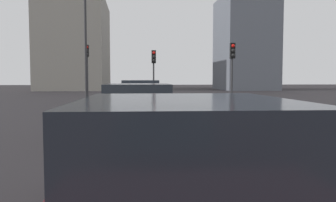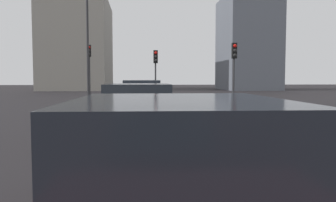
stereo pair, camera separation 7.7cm
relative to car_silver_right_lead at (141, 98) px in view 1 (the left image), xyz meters
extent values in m
cube|color=black|center=(-10.36, -1.45, -0.84)|extent=(160.00, 160.00, 0.20)
cube|color=#A8AAB2|center=(0.06, 0.00, -0.15)|extent=(4.64, 1.94, 0.66)
cube|color=#1E232B|center=(-0.17, 0.01, 0.49)|extent=(2.12, 1.64, 0.62)
cylinder|color=black|center=(1.44, -0.94, -0.42)|extent=(0.65, 0.24, 0.64)
cylinder|color=black|center=(1.51, 0.83, -0.42)|extent=(0.65, 0.24, 0.64)
cylinder|color=black|center=(-1.39, -0.83, -0.42)|extent=(0.65, 0.24, 0.64)
cylinder|color=black|center=(-1.33, 0.94, -0.42)|extent=(0.65, 0.24, 0.64)
cube|color=red|center=(-2.27, -0.55, -0.03)|extent=(0.04, 0.20, 0.11)
cube|color=red|center=(-2.22, 0.72, -0.03)|extent=(0.04, 0.20, 0.11)
cube|color=tan|center=(-6.00, 0.21, -0.17)|extent=(4.77, 2.03, 0.63)
cube|color=#1E232B|center=(-6.23, 0.22, 0.44)|extent=(2.17, 1.73, 0.59)
cylinder|color=black|center=(-4.56, -0.77, -0.42)|extent=(0.65, 0.24, 0.64)
cylinder|color=black|center=(-4.51, 1.12, -0.42)|extent=(0.65, 0.24, 0.64)
cylinder|color=black|center=(-7.49, -0.69, -0.42)|extent=(0.65, 0.24, 0.64)
cylinder|color=black|center=(-7.43, 1.20, -0.42)|extent=(0.65, 0.24, 0.64)
cube|color=red|center=(-8.39, -0.40, -0.05)|extent=(0.04, 0.20, 0.11)
cube|color=red|center=(-8.35, 0.96, -0.05)|extent=(0.04, 0.20, 0.11)
cube|color=#510F16|center=(-12.39, -0.08, -0.17)|extent=(4.58, 2.03, 0.62)
cube|color=#1E232B|center=(-12.61, -0.07, 0.43)|extent=(2.09, 1.73, 0.58)
cylinder|color=black|center=(-11.01, -1.07, -0.42)|extent=(0.65, 0.24, 0.64)
cylinder|color=black|center=(-10.96, 0.83, -0.42)|extent=(0.65, 0.24, 0.64)
cylinder|color=#2D2D30|center=(4.24, -5.41, 0.64)|extent=(0.11, 0.11, 2.77)
cube|color=black|center=(4.18, -5.41, 2.48)|extent=(0.21, 0.29, 0.90)
sphere|color=red|center=(4.07, -5.42, 2.75)|extent=(0.20, 0.20, 0.20)
sphere|color=black|center=(4.07, -5.42, 2.48)|extent=(0.20, 0.20, 0.20)
sphere|color=black|center=(4.07, -5.42, 2.21)|extent=(0.20, 0.20, 0.20)
cylinder|color=#2D2D30|center=(11.54, 3.84, 0.89)|extent=(0.11, 0.11, 3.27)
cube|color=black|center=(11.48, 3.83, 2.97)|extent=(0.23, 0.30, 0.90)
sphere|color=red|center=(11.37, 3.81, 3.24)|extent=(0.20, 0.20, 0.20)
sphere|color=black|center=(11.37, 3.81, 2.97)|extent=(0.20, 0.20, 0.20)
sphere|color=black|center=(11.37, 3.81, 2.70)|extent=(0.20, 0.20, 0.20)
cylinder|color=#2D2D30|center=(8.84, -1.10, 0.60)|extent=(0.11, 0.11, 2.68)
cube|color=black|center=(8.78, -1.11, 2.39)|extent=(0.23, 0.30, 0.90)
sphere|color=red|center=(8.67, -1.12, 2.66)|extent=(0.20, 0.20, 0.20)
sphere|color=black|center=(8.67, -1.12, 2.39)|extent=(0.20, 0.20, 0.20)
sphere|color=black|center=(8.67, -1.12, 2.12)|extent=(0.20, 0.20, 0.20)
cylinder|color=#2D2D30|center=(7.17, 3.35, 2.69)|extent=(0.16, 0.16, 6.87)
cube|color=slate|center=(32.18, -15.45, 5.74)|extent=(9.42, 7.02, 12.97)
cube|color=gray|center=(36.15, 8.55, 5.69)|extent=(15.83, 8.67, 12.86)
camera|label=1|loc=(-15.34, 0.35, 0.88)|focal=36.62mm
camera|label=2|loc=(-15.35, 0.27, 0.88)|focal=36.62mm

